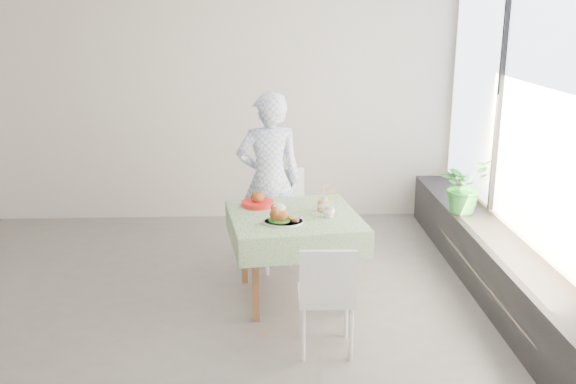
{
  "coord_description": "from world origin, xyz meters",
  "views": [
    {
      "loc": [
        0.82,
        -4.8,
        2.38
      ],
      "look_at": [
        1.02,
        0.29,
        0.92
      ],
      "focal_mm": 40.0,
      "sensor_mm": 36.0,
      "label": 1
    }
  ],
  "objects_px": {
    "chair_far": "(284,238)",
    "potted_plant": "(464,185)",
    "cafe_table": "(294,246)",
    "diner": "(269,181)",
    "juice_cup_orange": "(323,204)",
    "main_dish": "(281,217)",
    "chair_near": "(326,317)"
  },
  "relations": [
    {
      "from": "main_dish",
      "to": "diner",
      "type": "bearing_deg",
      "value": 95.13
    },
    {
      "from": "cafe_table",
      "to": "juice_cup_orange",
      "type": "xyz_separation_m",
      "value": [
        0.24,
        0.09,
        0.34
      ]
    },
    {
      "from": "cafe_table",
      "to": "juice_cup_orange",
      "type": "height_order",
      "value": "juice_cup_orange"
    },
    {
      "from": "chair_near",
      "to": "chair_far",
      "type": "bearing_deg",
      "value": 98.84
    },
    {
      "from": "cafe_table",
      "to": "diner",
      "type": "height_order",
      "value": "diner"
    },
    {
      "from": "cafe_table",
      "to": "chair_far",
      "type": "relative_size",
      "value": 1.28
    },
    {
      "from": "diner",
      "to": "juice_cup_orange",
      "type": "xyz_separation_m",
      "value": [
        0.44,
        -0.65,
        -0.03
      ]
    },
    {
      "from": "diner",
      "to": "chair_far",
      "type": "bearing_deg",
      "value": 151.68
    },
    {
      "from": "diner",
      "to": "juice_cup_orange",
      "type": "distance_m",
      "value": 0.79
    },
    {
      "from": "diner",
      "to": "main_dish",
      "type": "xyz_separation_m",
      "value": [
        0.09,
        -0.96,
        -0.04
      ]
    },
    {
      "from": "chair_far",
      "to": "potted_plant",
      "type": "xyz_separation_m",
      "value": [
        1.72,
        0.07,
        0.48
      ]
    },
    {
      "from": "diner",
      "to": "main_dish",
      "type": "height_order",
      "value": "diner"
    },
    {
      "from": "juice_cup_orange",
      "to": "potted_plant",
      "type": "xyz_separation_m",
      "value": [
        1.41,
        0.68,
        -0.04
      ]
    },
    {
      "from": "main_dish",
      "to": "potted_plant",
      "type": "relative_size",
      "value": 0.6
    },
    {
      "from": "cafe_table",
      "to": "juice_cup_orange",
      "type": "relative_size",
      "value": 4.41
    },
    {
      "from": "cafe_table",
      "to": "diner",
      "type": "xyz_separation_m",
      "value": [
        -0.2,
        0.74,
        0.38
      ]
    },
    {
      "from": "diner",
      "to": "potted_plant",
      "type": "relative_size",
      "value": 3.15
    },
    {
      "from": "cafe_table",
      "to": "potted_plant",
      "type": "xyz_separation_m",
      "value": [
        1.66,
        0.76,
        0.31
      ]
    },
    {
      "from": "chair_far",
      "to": "potted_plant",
      "type": "relative_size",
      "value": 1.73
    },
    {
      "from": "potted_plant",
      "to": "chair_near",
      "type": "bearing_deg",
      "value": -131.68
    },
    {
      "from": "potted_plant",
      "to": "main_dish",
      "type": "bearing_deg",
      "value": -151.03
    },
    {
      "from": "chair_far",
      "to": "diner",
      "type": "xyz_separation_m",
      "value": [
        -0.14,
        0.05,
        0.55
      ]
    },
    {
      "from": "cafe_table",
      "to": "potted_plant",
      "type": "relative_size",
      "value": 2.22
    },
    {
      "from": "potted_plant",
      "to": "juice_cup_orange",
      "type": "bearing_deg",
      "value": -154.39
    },
    {
      "from": "diner",
      "to": "main_dish",
      "type": "relative_size",
      "value": 5.28
    },
    {
      "from": "chair_far",
      "to": "chair_near",
      "type": "height_order",
      "value": "chair_far"
    },
    {
      "from": "diner",
      "to": "potted_plant",
      "type": "xyz_separation_m",
      "value": [
        1.86,
        0.02,
        -0.07
      ]
    },
    {
      "from": "cafe_table",
      "to": "chair_near",
      "type": "distance_m",
      "value": 0.93
    },
    {
      "from": "chair_far",
      "to": "juice_cup_orange",
      "type": "distance_m",
      "value": 0.85
    },
    {
      "from": "cafe_table",
      "to": "chair_far",
      "type": "bearing_deg",
      "value": 95.11
    },
    {
      "from": "juice_cup_orange",
      "to": "potted_plant",
      "type": "distance_m",
      "value": 1.57
    },
    {
      "from": "cafe_table",
      "to": "main_dish",
      "type": "xyz_separation_m",
      "value": [
        -0.11,
        -0.22,
        0.34
      ]
    }
  ]
}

